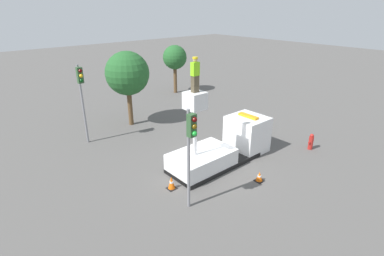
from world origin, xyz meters
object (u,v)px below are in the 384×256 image
at_px(traffic_cone_rear, 172,183).
at_px(traffic_light_across, 81,89).
at_px(tree_left_bg, 127,74).
at_px(tree_right_bg, 175,58).
at_px(bucket_truck, 225,146).
at_px(traffic_cone_curbside, 259,177).
at_px(traffic_light_pole, 191,141).
at_px(worker, 195,75).
at_px(fire_hydrant, 311,142).

bearing_deg(traffic_cone_rear, traffic_light_across, 96.51).
bearing_deg(tree_left_bg, tree_right_bg, 31.01).
xyz_separation_m(bucket_truck, traffic_cone_curbside, (-0.31, -2.88, -0.64)).
height_order(traffic_light_pole, traffic_light_across, traffic_light_across).
height_order(traffic_light_across, traffic_cone_rear, traffic_light_across).
bearing_deg(worker, traffic_light_across, 110.09).
height_order(traffic_light_pole, traffic_cone_rear, traffic_light_pole).
xyz_separation_m(fire_hydrant, traffic_cone_curbside, (-5.64, -0.20, -0.27)).
bearing_deg(traffic_light_pole, tree_left_bg, 73.36).
distance_m(traffic_cone_curbside, tree_left_bg, 12.36).
relative_size(traffic_cone_curbside, tree_left_bg, 0.10).
bearing_deg(worker, traffic_cone_rear, -169.09).
height_order(traffic_cone_rear, tree_left_bg, tree_left_bg).
bearing_deg(traffic_cone_curbside, traffic_cone_rear, 147.84).
relative_size(bucket_truck, tree_left_bg, 1.20).
xyz_separation_m(traffic_cone_rear, tree_right_bg, (11.37, 14.23, 3.35)).
relative_size(worker, tree_right_bg, 0.35).
height_order(traffic_cone_rear, traffic_cone_curbside, traffic_cone_rear).
bearing_deg(tree_right_bg, worker, -124.31).
bearing_deg(traffic_light_pole, traffic_cone_curbside, -8.98).
bearing_deg(traffic_light_pole, traffic_light_across, 93.76).
height_order(worker, fire_hydrant, worker).
bearing_deg(traffic_light_pole, worker, 45.27).
distance_m(traffic_light_across, fire_hydrant, 15.19).
height_order(fire_hydrant, traffic_cone_rear, fire_hydrant).
relative_size(traffic_light_pole, tree_right_bg, 0.97).
bearing_deg(tree_right_bg, bucket_truck, -117.03).
distance_m(fire_hydrant, traffic_cone_curbside, 5.65).
bearing_deg(tree_left_bg, worker, -97.22).
relative_size(traffic_light_pole, tree_left_bg, 0.85).
distance_m(worker, tree_right_bg, 16.89).
relative_size(traffic_light_pole, traffic_cone_rear, 6.77).
xyz_separation_m(traffic_cone_curbside, tree_right_bg, (7.38, 16.74, 3.42)).
height_order(tree_left_bg, tree_right_bg, tree_left_bg).
bearing_deg(tree_right_bg, traffic_cone_rear, -128.62).
distance_m(fire_hydrant, traffic_cone_rear, 9.91).
relative_size(bucket_truck, traffic_light_pole, 1.42).
bearing_deg(traffic_cone_rear, worker, 10.91).
bearing_deg(worker, traffic_cone_curbside, -54.14).
bearing_deg(tree_left_bg, traffic_cone_rear, -108.19).
bearing_deg(bucket_truck, traffic_light_pole, -154.26).
bearing_deg(worker, traffic_light_pole, -134.73).
height_order(traffic_light_across, fire_hydrant, traffic_light_across).
bearing_deg(bucket_truck, worker, 180.00).
xyz_separation_m(traffic_light_across, tree_left_bg, (3.96, 1.10, 0.26)).
height_order(bucket_truck, fire_hydrant, bucket_truck).
xyz_separation_m(worker, traffic_cone_rear, (-1.91, -0.37, -5.24)).
height_order(traffic_light_across, tree_right_bg, traffic_light_across).
bearing_deg(bucket_truck, traffic_cone_curbside, -96.09).
bearing_deg(fire_hydrant, traffic_cone_rear, 166.50).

